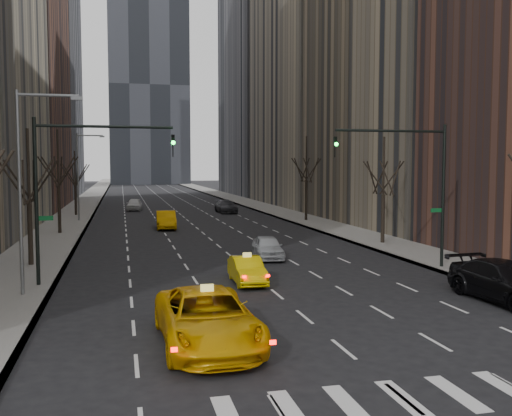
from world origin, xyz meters
TOP-DOWN VIEW (x-y plane):
  - ground at (0.00, 0.00)m, footprint 400.00×400.00m
  - sidewalk_left at (-12.25, 70.00)m, footprint 4.50×320.00m
  - sidewalk_right at (12.25, 70.00)m, footprint 4.50×320.00m
  - bld_left_far at (-21.50, 66.00)m, footprint 14.00×28.00m
  - bld_left_deep at (-21.50, 96.00)m, footprint 14.00×30.00m
  - bld_right_far at (21.50, 64.00)m, footprint 14.00×28.00m
  - bld_right_deep at (21.50, 95.00)m, footprint 14.00×30.00m
  - tree_lw_b at (-12.00, 18.00)m, footprint 3.36×3.50m
  - tree_lw_c at (-12.00, 34.00)m, footprint 3.36×3.50m
  - tree_lw_d at (-12.00, 52.00)m, footprint 3.36×3.50m
  - tree_rw_b at (12.00, 22.00)m, footprint 3.36×3.50m
  - tree_rw_c at (12.00, 40.00)m, footprint 3.36×3.50m
  - traffic_mast_left at (-9.11, 12.00)m, footprint 6.69×0.39m
  - traffic_mast_right at (9.11, 12.00)m, footprint 6.69×0.39m
  - streetlight_near at (-10.84, 10.00)m, footprint 2.83×0.22m
  - streetlight_far at (-10.84, 45.00)m, footprint 2.83×0.22m
  - taxi_suv at (-4.19, 1.36)m, footprint 3.11×6.54m
  - taxi_sedan at (-0.80, 10.71)m, footprint 1.49×4.04m
  - silver_sedan_ahead at (2.07, 17.74)m, footprint 2.13×4.40m
  - parked_suv_black at (9.20, 4.31)m, footprint 2.77×6.12m
  - far_taxi at (-2.85, 36.31)m, footprint 1.95×5.07m
  - far_suv_grey at (5.72, 52.44)m, footprint 2.34×5.36m
  - far_car_white at (-5.22, 58.84)m, footprint 2.28×4.77m

SIDE VIEW (x-z plane):
  - ground at x=0.00m, z-range 0.00..0.00m
  - sidewalk_left at x=-12.25m, z-range 0.00..0.15m
  - sidewalk_right at x=12.25m, z-range 0.00..0.15m
  - taxi_sedan at x=-0.80m, z-range 0.00..1.32m
  - silver_sedan_ahead at x=2.07m, z-range 0.00..1.45m
  - far_suv_grey at x=5.72m, z-range 0.00..1.54m
  - far_car_white at x=-5.22m, z-range 0.00..1.57m
  - far_taxi at x=-2.85m, z-range 0.00..1.65m
  - parked_suv_black at x=9.20m, z-range 0.00..1.74m
  - taxi_suv at x=-4.19m, z-range 0.00..1.80m
  - tree_lw_d at x=-12.00m, z-range -0.12..7.24m
  - tree_lw_b at x=-12.00m, z-range -0.19..7.63m
  - tree_rw_b at x=12.00m, z-range -0.19..7.63m
  - tree_lw_c at x=-12.00m, z-range -0.33..8.41m
  - tree_rw_c at x=12.00m, z-range -0.33..8.41m
  - traffic_mast_left at x=-9.11m, z-range 1.49..9.49m
  - traffic_mast_right at x=9.11m, z-range 1.49..9.49m
  - streetlight_near at x=-10.84m, z-range 1.12..10.12m
  - streetlight_far at x=-10.84m, z-range 1.12..10.12m
  - bld_left_far at x=-21.50m, z-range 0.00..44.00m
  - bld_right_far at x=21.50m, z-range 0.00..50.00m
  - bld_right_deep at x=21.50m, z-range 0.00..58.00m
  - bld_left_deep at x=-21.50m, z-range 0.00..60.00m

